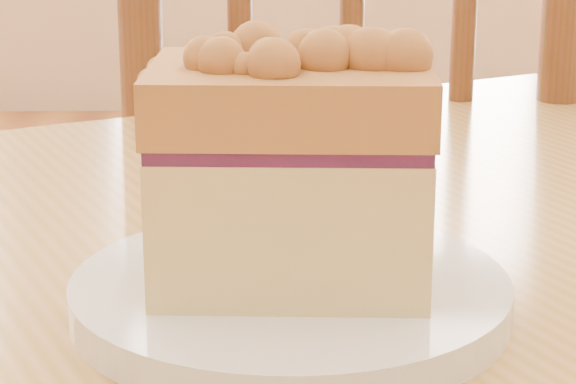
# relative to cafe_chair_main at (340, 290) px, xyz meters

# --- Properties ---
(cafe_chair_main) EXTENTS (0.47, 0.47, 1.00)m
(cafe_chair_main) POSITION_rel_cafe_chair_main_xyz_m (0.00, 0.00, 0.00)
(cafe_chair_main) COLOR #5C2B19
(cafe_chair_main) RESTS_ON ground
(plate) EXTENTS (0.21, 0.21, 0.02)m
(plate) POSITION_rel_cafe_chair_main_xyz_m (-0.08, -0.64, 0.25)
(plate) COLOR white
(plate) RESTS_ON cafe_table_main
(cake_slice) EXTENTS (0.14, 0.10, 0.12)m
(cake_slice) POSITION_rel_cafe_chair_main_xyz_m (-0.08, -0.64, 0.32)
(cake_slice) COLOR #EBC985
(cake_slice) RESTS_ON plate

